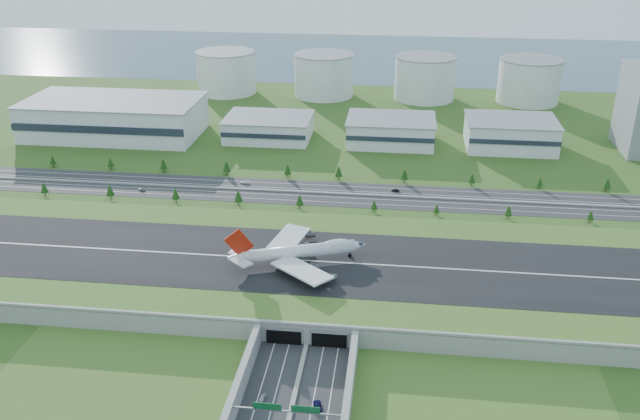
# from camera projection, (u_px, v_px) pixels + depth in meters

# --- Properties ---
(ground) EXTENTS (1200.00, 1200.00, 0.00)m
(ground) POSITION_uv_depth(u_px,v_px,m) (322.00, 278.00, 297.92)
(ground) COLOR #334716
(ground) RESTS_ON ground
(airfield_deck) EXTENTS (520.00, 100.00, 9.20)m
(airfield_deck) POSITION_uv_depth(u_px,v_px,m) (322.00, 270.00, 296.14)
(airfield_deck) COLOR gray
(airfield_deck) RESTS_ON ground
(sign_gantry_near) EXTENTS (38.70, 0.70, 9.80)m
(sign_gantry_near) POSITION_uv_depth(u_px,v_px,m) (286.00, 412.00, 209.08)
(sign_gantry_near) COLOR gray
(sign_gantry_near) RESTS_ON ground
(north_expressway) EXTENTS (560.00, 36.00, 0.12)m
(north_expressway) POSITION_uv_depth(u_px,v_px,m) (342.00, 194.00, 383.83)
(north_expressway) COLOR #28282B
(north_expressway) RESTS_ON ground
(tree_row) EXTENTS (498.84, 48.70, 8.47)m
(tree_row) POSITION_uv_depth(u_px,v_px,m) (344.00, 187.00, 381.35)
(tree_row) COLOR #3D2819
(tree_row) RESTS_ON ground
(hangar_west) EXTENTS (120.00, 60.00, 25.00)m
(hangar_west) POSITION_uv_depth(u_px,v_px,m) (114.00, 117.00, 478.64)
(hangar_west) COLOR silver
(hangar_west) RESTS_ON ground
(hangar_mid_a) EXTENTS (58.00, 42.00, 15.00)m
(hangar_mid_a) POSITION_uv_depth(u_px,v_px,m) (269.00, 128.00, 473.23)
(hangar_mid_a) COLOR silver
(hangar_mid_a) RESTS_ON ground
(hangar_mid_b) EXTENTS (58.00, 42.00, 17.00)m
(hangar_mid_b) POSITION_uv_depth(u_px,v_px,m) (391.00, 131.00, 463.56)
(hangar_mid_b) COLOR silver
(hangar_mid_b) RESTS_ON ground
(hangar_mid_c) EXTENTS (58.00, 42.00, 19.00)m
(hangar_mid_c) POSITION_uv_depth(u_px,v_px,m) (510.00, 134.00, 454.42)
(hangar_mid_c) COLOR silver
(hangar_mid_c) RESTS_ON ground
(fuel_tank_a) EXTENTS (50.00, 50.00, 35.00)m
(fuel_tank_a) POSITION_uv_depth(u_px,v_px,m) (226.00, 73.00, 584.20)
(fuel_tank_a) COLOR silver
(fuel_tank_a) RESTS_ON ground
(fuel_tank_b) EXTENTS (50.00, 50.00, 35.00)m
(fuel_tank_b) POSITION_uv_depth(u_px,v_px,m) (324.00, 75.00, 574.93)
(fuel_tank_b) COLOR silver
(fuel_tank_b) RESTS_ON ground
(fuel_tank_c) EXTENTS (50.00, 50.00, 35.00)m
(fuel_tank_c) POSITION_uv_depth(u_px,v_px,m) (425.00, 78.00, 565.67)
(fuel_tank_c) COLOR silver
(fuel_tank_c) RESTS_ON ground
(fuel_tank_d) EXTENTS (50.00, 50.00, 35.00)m
(fuel_tank_d) POSITION_uv_depth(u_px,v_px,m) (529.00, 81.00, 556.40)
(fuel_tank_d) COLOR silver
(fuel_tank_d) RESTS_ON ground
(bay_water) EXTENTS (1200.00, 260.00, 0.06)m
(bay_water) POSITION_uv_depth(u_px,v_px,m) (374.00, 56.00, 732.09)
(bay_water) COLOR #345263
(bay_water) RESTS_ON ground
(boeing_747) EXTENTS (59.37, 55.14, 19.15)m
(boeing_747) POSITION_uv_depth(u_px,v_px,m) (298.00, 251.00, 291.88)
(boeing_747) COLOR silver
(boeing_747) RESTS_ON airfield_deck
(car_0) EXTENTS (2.62, 4.63, 1.49)m
(car_0) POSITION_uv_depth(u_px,v_px,m) (263.00, 397.00, 224.37)
(car_0) COLOR #B2B3B7
(car_0) RESTS_ON ground
(car_2) EXTENTS (3.84, 6.25, 1.62)m
(car_2) POSITION_uv_depth(u_px,v_px,m) (317.00, 405.00, 220.72)
(car_2) COLOR #0D0C3F
(car_2) RESTS_ON ground
(car_4) EXTENTS (4.33, 2.91, 1.37)m
(car_4) POSITION_uv_depth(u_px,v_px,m) (142.00, 190.00, 387.88)
(car_4) COLOR slate
(car_4) RESTS_ON ground
(car_5) EXTENTS (4.72, 2.32, 1.49)m
(car_5) POSITION_uv_depth(u_px,v_px,m) (395.00, 190.00, 387.03)
(car_5) COLOR black
(car_5) RESTS_ON ground
(car_7) EXTENTS (5.80, 2.76, 1.63)m
(car_7) POSITION_uv_depth(u_px,v_px,m) (244.00, 182.00, 398.16)
(car_7) COLOR white
(car_7) RESTS_ON ground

